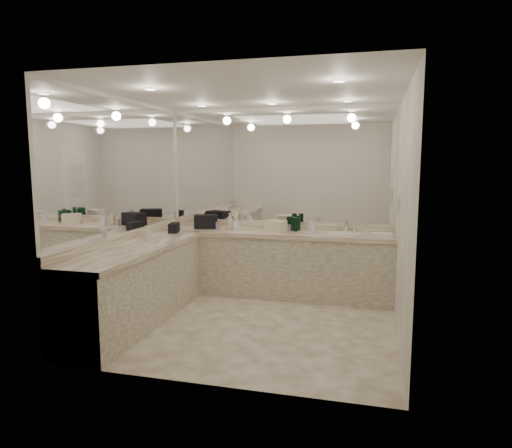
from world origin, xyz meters
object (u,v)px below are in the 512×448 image
(cream_cosmetic_case, at_px, (276,226))
(hand_towel, at_px, (382,235))
(black_toiletry_bag, at_px, (206,222))
(soap_bottle_b, at_px, (237,224))
(wall_phone, at_px, (396,204))
(sink, at_px, (345,234))
(soap_bottle_c, at_px, (270,225))
(soap_bottle_a, at_px, (230,221))

(cream_cosmetic_case, height_order, hand_towel, cream_cosmetic_case)
(black_toiletry_bag, xyz_separation_m, soap_bottle_b, (0.48, -0.06, -0.01))
(black_toiletry_bag, xyz_separation_m, cream_cosmetic_case, (1.04, -0.05, -0.02))
(cream_cosmetic_case, bearing_deg, black_toiletry_bag, -159.16)
(wall_phone, relative_size, black_toiletry_bag, 0.73)
(sink, relative_size, soap_bottle_b, 2.55)
(hand_towel, bearing_deg, soap_bottle_c, 176.60)
(wall_phone, bearing_deg, sink, 140.43)
(soap_bottle_b, bearing_deg, soap_bottle_c, 6.45)
(black_toiletry_bag, relative_size, soap_bottle_a, 1.41)
(soap_bottle_c, bearing_deg, black_toiletry_bag, 179.78)
(black_toiletry_bag, height_order, cream_cosmetic_case, black_toiletry_bag)
(black_toiletry_bag, distance_m, soap_bottle_a, 0.36)
(wall_phone, distance_m, soap_bottle_c, 1.74)
(cream_cosmetic_case, distance_m, soap_bottle_b, 0.56)
(wall_phone, distance_m, hand_towel, 0.62)
(soap_bottle_b, bearing_deg, soap_bottle_a, 151.46)
(soap_bottle_b, relative_size, soap_bottle_c, 1.03)
(soap_bottle_a, height_order, soap_bottle_c, soap_bottle_a)
(hand_towel, height_order, soap_bottle_a, soap_bottle_a)
(wall_phone, bearing_deg, cream_cosmetic_case, 163.17)
(black_toiletry_bag, height_order, soap_bottle_c, black_toiletry_bag)
(sink, distance_m, soap_bottle_c, 1.03)
(cream_cosmetic_case, height_order, soap_bottle_a, soap_bottle_a)
(wall_phone, xyz_separation_m, black_toiletry_bag, (-2.57, 0.52, -0.36))
(hand_towel, xyz_separation_m, soap_bottle_c, (-1.50, 0.09, 0.06))
(sink, relative_size, black_toiletry_bag, 1.34)
(cream_cosmetic_case, relative_size, hand_towel, 1.10)
(black_toiletry_bag, relative_size, hand_towel, 1.34)
(hand_towel, xyz_separation_m, soap_bottle_b, (-1.97, 0.04, 0.07))
(cream_cosmetic_case, bearing_deg, soap_bottle_b, -155.73)
(wall_phone, relative_size, soap_bottle_a, 1.03)
(sink, relative_size, soap_bottle_a, 1.88)
(black_toiletry_bag, relative_size, soap_bottle_b, 1.91)
(sink, xyz_separation_m, soap_bottle_b, (-1.49, -0.04, 0.09))
(sink, xyz_separation_m, wall_phone, (0.61, -0.50, 0.46))
(black_toiletry_bag, xyz_separation_m, hand_towel, (2.44, -0.09, -0.07))
(hand_towel, relative_size, soap_bottle_a, 1.05)
(hand_towel, distance_m, soap_bottle_c, 1.50)
(sink, height_order, soap_bottle_c, soap_bottle_c)
(cream_cosmetic_case, xyz_separation_m, soap_bottle_a, (-0.68, 0.06, 0.04))
(black_toiletry_bag, bearing_deg, soap_bottle_a, 1.12)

